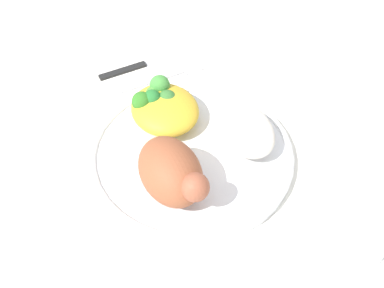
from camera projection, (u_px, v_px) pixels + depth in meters
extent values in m
plane|color=white|center=(192.00, 157.00, 0.58)|extent=(2.00, 2.00, 0.00)
cylinder|color=white|center=(192.00, 154.00, 0.58)|extent=(0.27, 0.27, 0.01)
torus|color=white|center=(192.00, 151.00, 0.57)|extent=(0.27, 0.27, 0.01)
ellipsoid|color=brown|center=(170.00, 171.00, 0.50)|extent=(0.10, 0.07, 0.07)
sphere|color=#964F36|center=(195.00, 187.00, 0.47)|extent=(0.03, 0.03, 0.03)
ellipsoid|color=silver|center=(242.00, 128.00, 0.57)|extent=(0.11, 0.07, 0.04)
ellipsoid|color=gold|center=(165.00, 109.00, 0.59)|extent=(0.10, 0.09, 0.04)
sphere|color=#26722E|center=(152.00, 99.00, 0.59)|extent=(0.03, 0.03, 0.03)
sphere|color=#317523|center=(142.00, 102.00, 0.59)|extent=(0.03, 0.03, 0.03)
sphere|color=#4A8637|center=(153.00, 94.00, 0.60)|extent=(0.02, 0.02, 0.02)
sphere|color=#377130|center=(167.00, 100.00, 0.60)|extent=(0.03, 0.03, 0.03)
sphere|color=#428C3A|center=(161.00, 85.00, 0.60)|extent=(0.03, 0.03, 0.03)
cube|color=#B2B2B7|center=(153.00, 80.00, 0.69)|extent=(0.01, 0.11, 0.01)
cube|color=#B2B2B7|center=(192.00, 68.00, 0.71)|extent=(0.02, 0.03, 0.00)
cube|color=black|center=(123.00, 70.00, 0.70)|extent=(0.01, 0.08, 0.01)
cube|color=silver|center=(175.00, 55.00, 0.73)|extent=(0.02, 0.11, 0.00)
cylinder|color=silver|center=(364.00, 227.00, 0.46)|extent=(0.06, 0.06, 0.08)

